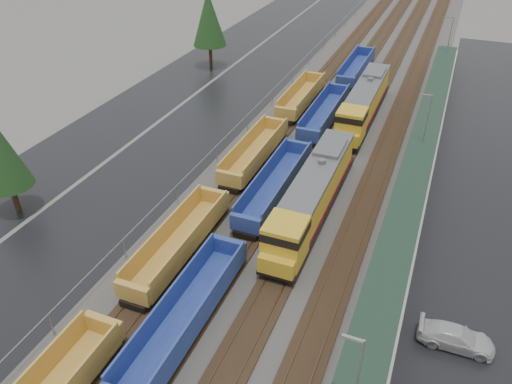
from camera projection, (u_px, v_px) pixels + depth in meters
ballast_strip at (346, 116)px, 60.04m from camera, size 20.00×160.00×0.08m
trackbed at (346, 116)px, 59.97m from camera, size 14.60×160.00×0.22m
west_parking_lot at (232, 99)px, 64.75m from camera, size 10.00×160.00×0.02m
west_road at (165, 88)px, 67.87m from camera, size 9.00×160.00×0.02m
station_platform at (418, 165)px, 48.93m from camera, size 3.00×80.00×8.00m
chainlink_fence at (268, 97)px, 60.94m from camera, size 0.08×160.04×2.02m
tree_west_near at (1, 152)px, 40.46m from camera, size 3.96×3.96×9.00m
tree_west_far at (209, 18)px, 71.12m from camera, size 4.84×4.84×11.00m
locomotive_lead at (312, 196)px, 41.38m from camera, size 2.90×19.08×4.32m
locomotive_trail at (364, 103)px, 57.69m from camera, size 2.90×19.08×4.32m
well_string_yellow at (120, 313)px, 32.10m from camera, size 2.64×90.58×2.34m
well_string_blue at (238, 239)px, 38.47m from camera, size 2.64×98.59×2.34m
parked_car_east_c at (456, 338)px, 31.04m from camera, size 2.01×4.71×1.35m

